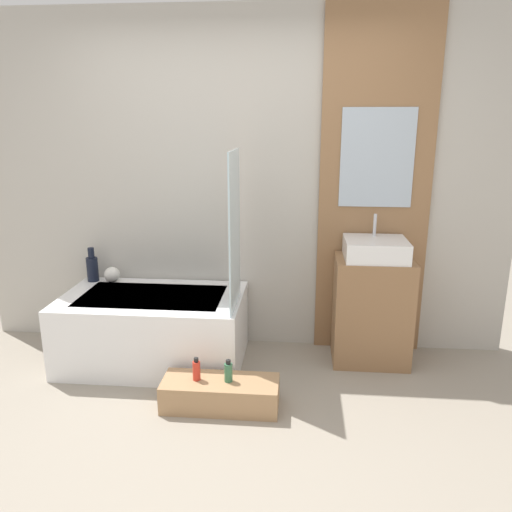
{
  "coord_description": "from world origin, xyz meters",
  "views": [
    {
      "loc": [
        0.49,
        -2.28,
        1.8
      ],
      "look_at": [
        0.22,
        0.68,
        0.98
      ],
      "focal_mm": 35.0,
      "sensor_mm": 36.0,
      "label": 1
    }
  ],
  "objects_px": {
    "sink": "(375,249)",
    "vase_tall_dark": "(92,267)",
    "bathtub": "(154,328)",
    "wooden_step_bench": "(220,394)",
    "bottle_soap_primary": "(196,370)",
    "bottle_soap_secondary": "(228,372)",
    "vase_round_light": "(112,275)"
  },
  "relations": [
    {
      "from": "bathtub",
      "to": "wooden_step_bench",
      "type": "xyz_separation_m",
      "value": [
        0.6,
        -0.59,
        -0.17
      ]
    },
    {
      "from": "bathtub",
      "to": "sink",
      "type": "height_order",
      "value": "sink"
    },
    {
      "from": "sink",
      "to": "bottle_soap_primary",
      "type": "bearing_deg",
      "value": -147.49
    },
    {
      "from": "bottle_soap_primary",
      "to": "bathtub",
      "type": "bearing_deg",
      "value": 127.44
    },
    {
      "from": "vase_tall_dark",
      "to": "bottle_soap_primary",
      "type": "height_order",
      "value": "vase_tall_dark"
    },
    {
      "from": "sink",
      "to": "bathtub",
      "type": "bearing_deg",
      "value": -174.06
    },
    {
      "from": "vase_tall_dark",
      "to": "vase_round_light",
      "type": "height_order",
      "value": "vase_tall_dark"
    },
    {
      "from": "wooden_step_bench",
      "to": "vase_round_light",
      "type": "distance_m",
      "value": 1.42
    },
    {
      "from": "bathtub",
      "to": "bottle_soap_secondary",
      "type": "xyz_separation_m",
      "value": [
        0.65,
        -0.59,
        -0.02
      ]
    },
    {
      "from": "bottle_soap_primary",
      "to": "vase_tall_dark",
      "type": "bearing_deg",
      "value": 139.06
    },
    {
      "from": "sink",
      "to": "vase_tall_dark",
      "type": "height_order",
      "value": "sink"
    },
    {
      "from": "vase_round_light",
      "to": "bottle_soap_primary",
      "type": "distance_m",
      "value": 1.27
    },
    {
      "from": "bottle_soap_secondary",
      "to": "bottle_soap_primary",
      "type": "bearing_deg",
      "value": 180.0
    },
    {
      "from": "vase_round_light",
      "to": "bathtub",
      "type": "bearing_deg",
      "value": -34.88
    },
    {
      "from": "wooden_step_bench",
      "to": "vase_tall_dark",
      "type": "bearing_deg",
      "value": 142.87
    },
    {
      "from": "vase_tall_dark",
      "to": "vase_round_light",
      "type": "distance_m",
      "value": 0.17
    },
    {
      "from": "bathtub",
      "to": "vase_round_light",
      "type": "bearing_deg",
      "value": 145.12
    },
    {
      "from": "bottle_soap_secondary",
      "to": "vase_round_light",
      "type": "bearing_deg",
      "value": 140.66
    },
    {
      "from": "sink",
      "to": "bottle_soap_secondary",
      "type": "bearing_deg",
      "value": -142.38
    },
    {
      "from": "wooden_step_bench",
      "to": "bottle_soap_primary",
      "type": "distance_m",
      "value": 0.22
    },
    {
      "from": "vase_round_light",
      "to": "bottle_soap_primary",
      "type": "xyz_separation_m",
      "value": [
        0.86,
        -0.87,
        -0.34
      ]
    },
    {
      "from": "sink",
      "to": "bottle_soap_secondary",
      "type": "distance_m",
      "value": 1.39
    },
    {
      "from": "vase_round_light",
      "to": "bottle_soap_secondary",
      "type": "bearing_deg",
      "value": -39.34
    },
    {
      "from": "vase_tall_dark",
      "to": "bottle_soap_secondary",
      "type": "xyz_separation_m",
      "value": [
        1.23,
        -0.89,
        -0.39
      ]
    },
    {
      "from": "bathtub",
      "to": "bottle_soap_secondary",
      "type": "relative_size",
      "value": 9.1
    },
    {
      "from": "sink",
      "to": "bottle_soap_primary",
      "type": "relative_size",
      "value": 2.92
    },
    {
      "from": "wooden_step_bench",
      "to": "bottle_soap_primary",
      "type": "xyz_separation_m",
      "value": [
        -0.15,
        0.0,
        0.16
      ]
    },
    {
      "from": "wooden_step_bench",
      "to": "vase_tall_dark",
      "type": "distance_m",
      "value": 1.57
    },
    {
      "from": "vase_round_light",
      "to": "bottle_soap_secondary",
      "type": "relative_size",
      "value": 0.85
    },
    {
      "from": "vase_round_light",
      "to": "bottle_soap_primary",
      "type": "bearing_deg",
      "value": -45.44
    },
    {
      "from": "bottle_soap_primary",
      "to": "bottle_soap_secondary",
      "type": "relative_size",
      "value": 1.04
    },
    {
      "from": "bathtub",
      "to": "wooden_step_bench",
      "type": "relative_size",
      "value": 1.8
    }
  ]
}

